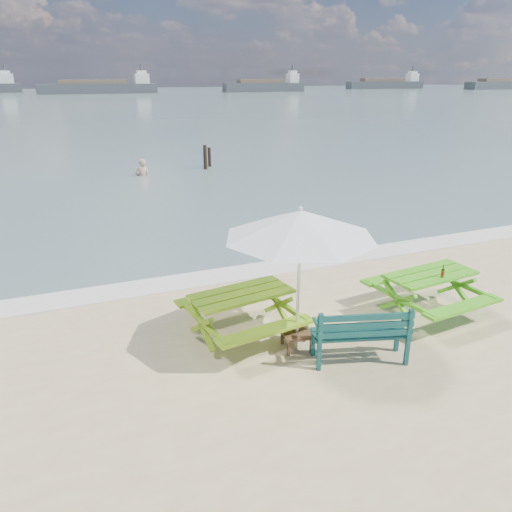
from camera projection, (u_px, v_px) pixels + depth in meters
name	position (u px, v px, depth m)	size (l,w,h in m)	color
sea	(68.00, 102.00, 81.60)	(300.00, 300.00, 0.00)	slate
foam_strip	(245.00, 272.00, 11.81)	(22.00, 0.90, 0.01)	silver
picnic_table_left	(242.00, 315.00, 8.82)	(2.04, 2.20, 0.85)	#7CAE1A
picnic_table_right	(428.00, 294.00, 9.66)	(1.96, 2.14, 0.85)	#42A018
park_bench	(359.00, 344.00, 8.10)	(1.62, 0.93, 0.95)	#104644
side_table	(297.00, 340.00, 8.48)	(0.57, 0.57, 0.32)	brown
patio_umbrella	(300.00, 224.00, 7.78)	(2.85, 2.85, 2.44)	silver
beer_bottle	(443.00, 273.00, 9.28)	(0.06, 0.06, 0.25)	brown
swimmer	(143.00, 179.00, 22.97)	(0.68, 0.45, 1.83)	tan
mooring_pilings	(207.00, 159.00, 24.55)	(0.58, 0.78, 1.37)	black
cargo_ships	(260.00, 86.00, 129.90)	(169.71, 29.92, 4.40)	#353C3F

